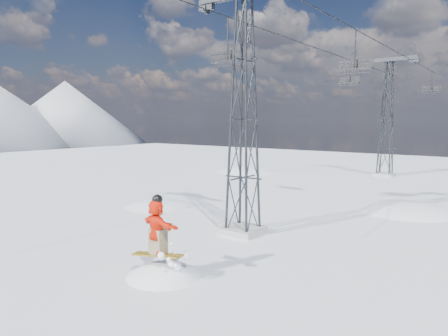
{
  "coord_description": "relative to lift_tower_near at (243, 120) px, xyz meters",
  "views": [
    {
      "loc": [
        11.35,
        -7.74,
        5.46
      ],
      "look_at": [
        1.87,
        5.02,
        3.57
      ],
      "focal_mm": 32.0,
      "sensor_mm": 36.0,
      "label": 1
    }
  ],
  "objects": [
    {
      "name": "snow_terrain",
      "position": [
        -5.57,
        13.24,
        -15.06
      ],
      "size": [
        39.0,
        37.0,
        22.0
      ],
      "color": "white",
      "rests_on": "ground"
    },
    {
      "name": "snowboarder_jump",
      "position": [
        0.77,
        -6.14,
        -7.07
      ],
      "size": [
        4.4,
        4.4,
        6.92
      ],
      "color": "white",
      "rests_on": "ground"
    },
    {
      "name": "ground",
      "position": [
        -0.8,
        -8.0,
        -5.47
      ],
      "size": [
        120.0,
        120.0,
        0.0
      ],
      "primitive_type": "plane",
      "color": "white",
      "rests_on": "ground"
    },
    {
      "name": "lift_chair_far",
      "position": [
        -2.2,
        20.34,
        3.56
      ],
      "size": [
        1.84,
        0.53,
        2.28
      ],
      "color": "black",
      "rests_on": "ground"
    },
    {
      "name": "haul_cables",
      "position": [
        0.0,
        11.5,
        5.38
      ],
      "size": [
        4.46,
        51.0,
        0.06
      ],
      "color": "black",
      "rests_on": "ground"
    },
    {
      "name": "lift_tower_far",
      "position": [
        0.0,
        25.0,
        0.0
      ],
      "size": [
        5.2,
        1.8,
        11.43
      ],
      "color": "#999999",
      "rests_on": "ground"
    },
    {
      "name": "lift_tower_near",
      "position": [
        0.0,
        0.0,
        0.0
      ],
      "size": [
        5.2,
        1.8,
        11.43
      ],
      "color": "#999999",
      "rests_on": "ground"
    },
    {
      "name": "lift_chair_extra",
      "position": [
        2.2,
        34.07,
        3.46
      ],
      "size": [
        1.94,
        0.56,
        2.4
      ],
      "color": "black",
      "rests_on": "ground"
    },
    {
      "name": "lift_chair_near",
      "position": [
        -2.2,
        1.82,
        3.33
      ],
      "size": [
        2.07,
        0.59,
        2.57
      ],
      "color": "black",
      "rests_on": "ground"
    },
    {
      "name": "lift_chair_mid",
      "position": [
        2.2,
        8.79,
        3.29
      ],
      "size": [
        2.11,
        0.61,
        2.62
      ],
      "color": "black",
      "rests_on": "ground"
    }
  ]
}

